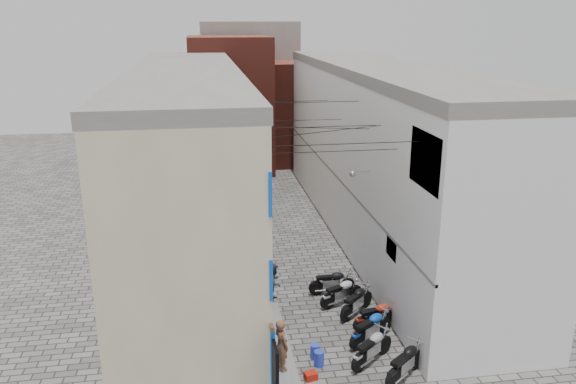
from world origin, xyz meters
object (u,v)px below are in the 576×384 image
water_jug_near (319,358)px  red_crate (311,376)px  motorcycle_c (371,326)px  motorcycle_d (377,314)px  motorcycle_b (372,346)px  motorcycle_f (342,291)px  motorcycle_a (406,361)px  person_a (281,345)px  water_jug_far (315,351)px  person_b (274,282)px  motorcycle_g (332,281)px  motorcycle_e (357,300)px

water_jug_near → red_crate: water_jug_near is taller
motorcycle_c → water_jug_near: 2.47m
motorcycle_d → water_jug_near: 3.34m
motorcycle_b → motorcycle_f: bearing=143.2°
motorcycle_a → person_a: 4.08m
motorcycle_f → person_a: 5.42m
motorcycle_d → red_crate: 4.13m
motorcycle_c → motorcycle_b: bearing=-48.6°
motorcycle_c → water_jug_far: motorcycle_c is taller
motorcycle_a → person_b: person_b is taller
motorcycle_a → water_jug_near: (-2.64, 1.09, -0.36)m
motorcycle_g → water_jug_far: motorcycle_g is taller
motorcycle_c → motorcycle_g: bearing=154.5°
motorcycle_a → water_jug_far: motorcycle_a is taller
motorcycle_g → water_jug_near: bearing=-19.0°
motorcycle_b → motorcycle_d: (0.85, 2.07, -0.02)m
water_jug_near → motorcycle_a: bearing=-22.4°
motorcycle_d → motorcycle_e: motorcycle_e is taller
person_b → motorcycle_b: bearing=-118.5°
motorcycle_b → water_jug_far: (-1.87, 0.54, -0.36)m
motorcycle_a → motorcycle_d: size_ratio=1.06×
motorcycle_a → motorcycle_g: 6.18m
water_jug_far → motorcycle_g: bearing=69.7°
motorcycle_f → motorcycle_g: 0.99m
motorcycle_e → person_b: bearing=-152.4°
motorcycle_f → person_a: bearing=-59.2°
motorcycle_e → water_jug_far: motorcycle_e is taller
motorcycle_a → motorcycle_d: 3.08m
motorcycle_b → water_jug_far: size_ratio=4.16×
motorcycle_b → red_crate: size_ratio=5.29×
motorcycle_b → motorcycle_g: 5.09m
motorcycle_b → water_jug_near: 1.85m
motorcycle_f → red_crate: size_ratio=5.17×
motorcycle_f → water_jug_far: motorcycle_f is taller
motorcycle_c → person_b: (-3.09, 3.22, 0.41)m
person_b → water_jug_near: 4.52m
motorcycle_g → person_b: person_b is taller
motorcycle_b → motorcycle_e: bearing=136.4°
motorcycle_b → motorcycle_f: motorcycle_b is taller
person_a → water_jug_far: bearing=-80.6°
water_jug_near → water_jug_far: bearing=96.1°
person_a → red_crate: size_ratio=4.47×
motorcycle_b → person_b: person_b is taller
motorcycle_g → red_crate: bearing=-20.8°
red_crate → person_a: bearing=159.1°
motorcycle_c → motorcycle_g: (-0.52, 3.87, -0.04)m
water_jug_far → motorcycle_b: bearing=-16.1°
motorcycle_b → motorcycle_g: motorcycle_b is taller
motorcycle_a → motorcycle_d: (0.02, 3.08, -0.03)m
motorcycle_a → motorcycle_b: 1.30m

